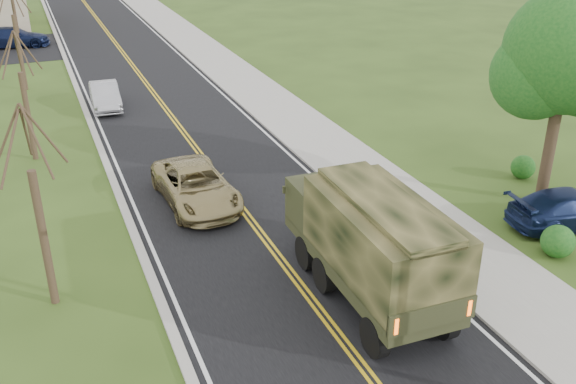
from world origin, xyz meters
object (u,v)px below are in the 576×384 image
military_truck (371,238)px  pickup_navy (572,209)px  sedan_silver (105,96)px  suv_champagne (196,186)px

military_truck → pickup_navy: (8.89, 1.23, -1.32)m
military_truck → sedan_silver: (-4.60, 21.68, -1.31)m
suv_champagne → military_truck: bearing=-72.0°
suv_champagne → pickup_navy: suv_champagne is taller
military_truck → suv_champagne: bearing=111.5°
sedan_silver → suv_champagne: bearing=-81.1°
military_truck → sedan_silver: 22.20m
pickup_navy → sedan_silver: bearing=39.3°
military_truck → suv_champagne: military_truck is taller
suv_champagne → pickup_navy: (11.92, -6.85, -0.05)m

